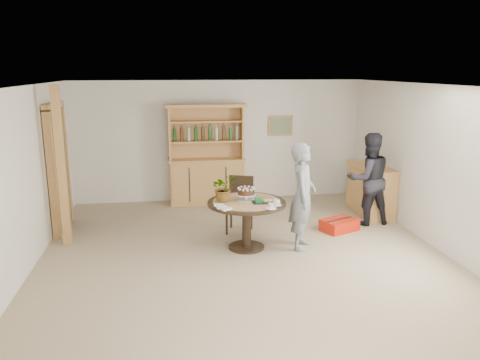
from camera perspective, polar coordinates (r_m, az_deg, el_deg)
name	(u,v)px	position (r m, az deg, el deg)	size (l,w,h in m)	color
ground	(247,263)	(6.82, 0.88, -10.13)	(7.00, 7.00, 0.00)	tan
room_shell	(248,143)	(6.34, 0.95, 4.48)	(6.04, 7.04, 2.52)	white
doorway	(58,166)	(8.53, -21.33, 1.55)	(0.13, 1.10, 2.18)	black
pine_post	(61,167)	(7.69, -20.95, 1.46)	(0.12, 0.12, 2.50)	tan
hutch	(207,170)	(9.65, -4.09, 1.21)	(1.62, 0.54, 2.04)	tan
sideboard	(371,190)	(9.28, 15.66, -1.13)	(0.54, 1.26, 0.94)	tan
dining_table	(247,211)	(7.17, 0.81, -3.78)	(1.20, 1.20, 0.76)	black
dining_chair	(240,200)	(7.98, 0.02, -2.51)	(0.54, 0.54, 0.95)	black
birthday_cake	(246,192)	(7.15, 0.75, -1.53)	(0.30, 0.30, 0.20)	white
flower_vase	(223,188)	(7.08, -2.04, -0.95)	(0.38, 0.33, 0.42)	#3F7233
gift_tray	(262,201)	(7.04, 2.71, -2.58)	(0.30, 0.20, 0.08)	black
coffee_cup_a	(276,203)	(6.93, 4.47, -2.76)	(0.15, 0.15, 0.09)	white
coffee_cup_b	(271,206)	(6.75, 3.80, -3.24)	(0.15, 0.15, 0.08)	white
napkins	(222,207)	(6.77, -2.17, -3.33)	(0.24, 0.33, 0.03)	white
teen_boy	(303,196)	(7.21, 7.64, -1.98)	(0.60, 0.40, 1.65)	slate
adult_person	(368,179)	(8.59, 15.39, 0.13)	(0.80, 0.62, 1.65)	black
red_suitcase	(339,225)	(8.28, 12.00, -5.37)	(0.71, 0.61, 0.21)	red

